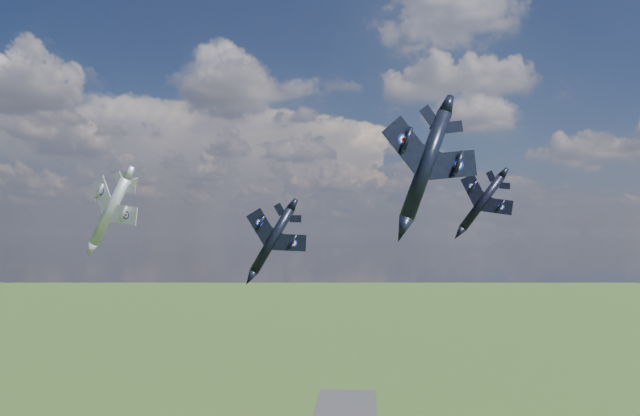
# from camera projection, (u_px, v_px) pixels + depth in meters

# --- Properties ---
(jet_lead_navy) EXTENTS (9.85, 13.36, 7.08)m
(jet_lead_navy) POSITION_uv_depth(u_px,v_px,m) (272.00, 240.00, 81.78)
(jet_lead_navy) COLOR black
(jet_right_navy) EXTENTS (14.13, 16.36, 6.28)m
(jet_right_navy) POSITION_uv_depth(u_px,v_px,m) (426.00, 165.00, 54.08)
(jet_right_navy) COLOR black
(jet_high_navy) EXTENTS (11.49, 15.34, 8.52)m
(jet_high_navy) POSITION_uv_depth(u_px,v_px,m) (482.00, 203.00, 102.15)
(jet_high_navy) COLOR black
(jet_left_silver) EXTENTS (16.07, 18.27, 8.80)m
(jet_left_silver) POSITION_uv_depth(u_px,v_px,m) (110.00, 211.00, 87.43)
(jet_left_silver) COLOR #A7AAB2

